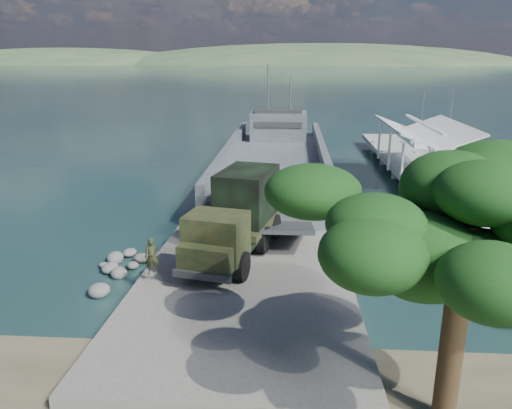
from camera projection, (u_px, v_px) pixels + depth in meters
name	position (u px, v px, depth m)	size (l,w,h in m)	color
ground	(246.00, 282.00, 24.21)	(1400.00, 1400.00, 0.00)	#173737
boat_ramp	(244.00, 287.00, 23.19)	(10.00, 18.00, 0.50)	slate
shoreline_rocks	(124.00, 275.00, 25.08)	(3.20, 5.60, 0.90)	#61615E
distant_headlands	(333.00, 64.00, 556.05)	(1000.00, 240.00, 48.00)	#354B2E
pier	(423.00, 169.00, 40.86)	(6.40, 44.00, 6.10)	gray
landing_craft	(275.00, 167.00, 45.01)	(9.09, 35.22, 10.44)	#464D52
military_truck	(238.00, 215.00, 25.99)	(4.68, 9.35, 4.16)	black
soldier	(152.00, 264.00, 22.94)	(0.63, 0.41, 1.73)	black
sailboat_near	(446.00, 156.00, 52.41)	(1.88, 6.23, 7.57)	white
sailboat_far	(419.00, 148.00, 56.96)	(2.39, 5.66, 6.68)	white
overhang_tree	(439.00, 224.00, 13.44)	(8.57, 7.89, 7.78)	#362315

